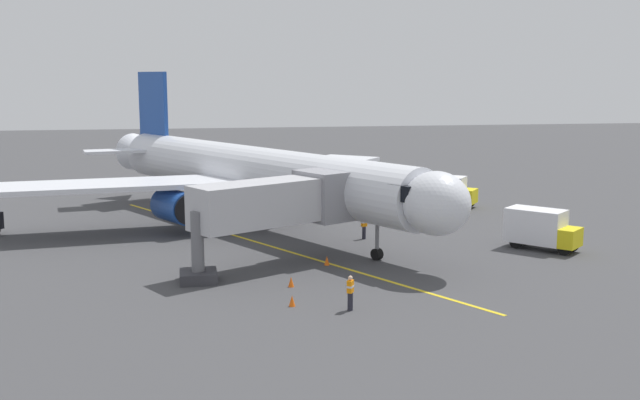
% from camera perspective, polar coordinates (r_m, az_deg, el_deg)
% --- Properties ---
extents(ground_plane, '(220.00, 220.00, 0.00)m').
position_cam_1_polar(ground_plane, '(57.99, -5.44, -1.67)').
color(ground_plane, '#424244').
extents(apron_lead_in_line, '(19.48, 35.17, 0.01)m').
position_cam_1_polar(apron_lead_in_line, '(50.46, -4.52, -3.30)').
color(apron_lead_in_line, yellow).
rests_on(apron_lead_in_line, ground).
extents(airplane, '(31.12, 36.92, 11.50)m').
position_cam_1_polar(airplane, '(55.90, -5.38, 2.08)').
color(airplane, silver).
rests_on(airplane, ground).
extents(jet_bridge, '(10.88, 7.55, 5.40)m').
position_cam_1_polar(jet_bridge, '(43.74, -2.96, -0.22)').
color(jet_bridge, '#B7B7BC').
rests_on(jet_bridge, ground).
extents(ground_crew_marshaller, '(0.43, 0.47, 1.71)m').
position_cam_1_polar(ground_crew_marshaller, '(35.93, 2.32, -7.04)').
color(ground_crew_marshaller, '#23232D').
rests_on(ground_crew_marshaller, ground).
extents(ground_crew_wing_walker, '(0.46, 0.37, 1.71)m').
position_cam_1_polar(ground_crew_wing_walker, '(51.58, 3.37, -2.01)').
color(ground_crew_wing_walker, '#23232D').
rests_on(ground_crew_wing_walker, ground).
extents(box_truck_portside, '(4.51, 4.74, 2.62)m').
position_cam_1_polar(box_truck_portside, '(50.32, 16.51, -2.09)').
color(box_truck_portside, yellow).
rests_on(box_truck_portside, ground).
extents(box_truck_starboard_side, '(4.84, 4.35, 2.62)m').
position_cam_1_polar(box_truck_starboard_side, '(65.38, 9.72, 0.72)').
color(box_truck_starboard_side, yellow).
rests_on(box_truck_starboard_side, ground).
extents(safety_cone_nose_left, '(0.32, 0.32, 0.55)m').
position_cam_1_polar(safety_cone_nose_left, '(44.51, 0.52, -4.63)').
color(safety_cone_nose_left, '#F2590F').
rests_on(safety_cone_nose_left, ground).
extents(safety_cone_nose_right, '(0.32, 0.32, 0.55)m').
position_cam_1_polar(safety_cone_nose_right, '(36.72, -2.14, -7.67)').
color(safety_cone_nose_right, '#F2590F').
rests_on(safety_cone_nose_right, ground).
extents(safety_cone_wing_port, '(0.32, 0.32, 0.55)m').
position_cam_1_polar(safety_cone_wing_port, '(41.37, -10.08, -5.86)').
color(safety_cone_wing_port, '#F2590F').
rests_on(safety_cone_wing_port, ground).
extents(safety_cone_wing_starboard, '(0.32, 0.32, 0.55)m').
position_cam_1_polar(safety_cone_wing_starboard, '(40.02, -2.21, -6.24)').
color(safety_cone_wing_starboard, '#F2590F').
rests_on(safety_cone_wing_starboard, ground).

